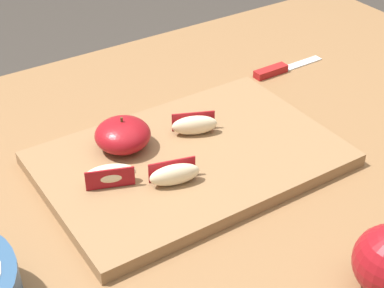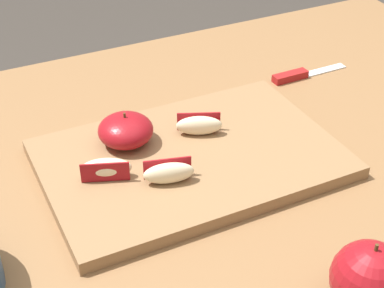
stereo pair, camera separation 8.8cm
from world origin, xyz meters
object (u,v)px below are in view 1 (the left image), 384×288
Objects in this scene: apple_half_skin_up at (123,135)px; paring_knife at (276,70)px; cutting_board at (192,161)px; apple_wedge_back at (195,125)px; apple_wedge_left at (109,173)px; apple_wedge_near_knife at (174,174)px.

apple_half_skin_up is 0.39m from paring_knife.
cutting_board is 5.84× the size of apple_wedge_back.
apple_wedge_back is 1.00× the size of apple_wedge_left.
apple_half_skin_up is at bearing -166.56° from paring_knife.
apple_wedge_near_knife is 0.13m from apple_wedge_back.
apple_wedge_left is at bearing -166.71° from apple_wedge_back.
apple_half_skin_up is 0.12m from apple_wedge_near_knife.
apple_wedge_left is at bearing -130.48° from apple_half_skin_up.
apple_half_skin_up is 1.12× the size of apple_wedge_back.
apple_wedge_near_knife is 0.47× the size of paring_knife.
cutting_board is 0.08m from apple_wedge_near_knife.
apple_wedge_left reaches higher than paring_knife.
cutting_board is 0.06m from apple_wedge_back.
apple_wedge_back is (0.09, 0.09, 0.00)m from apple_wedge_near_knife.
apple_half_skin_up is 0.09m from apple_wedge_left.
cutting_board is at bearing -43.89° from apple_half_skin_up.
paring_knife is (0.26, 0.12, -0.03)m from apple_wedge_back.
cutting_board is 5.20× the size of apple_half_skin_up.
cutting_board is 0.11m from apple_half_skin_up.
apple_wedge_near_knife is at bearing -135.74° from apple_wedge_back.
paring_knife is at bearing 30.05° from apple_wedge_near_knife.
apple_wedge_near_knife is at bearing -143.04° from cutting_board.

